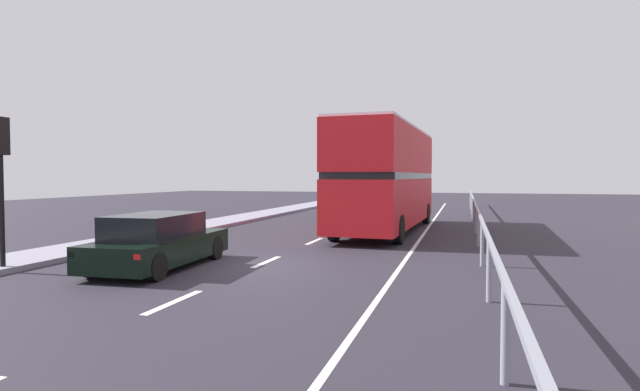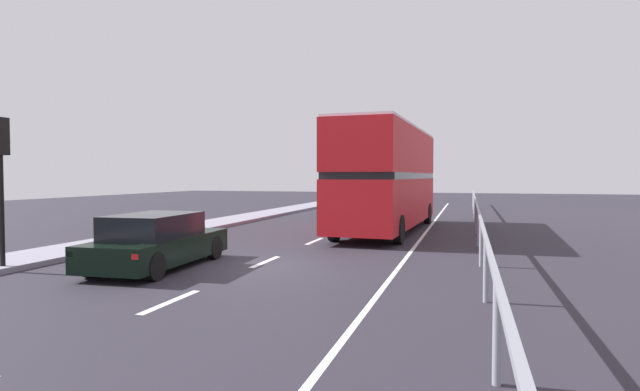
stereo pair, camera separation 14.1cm
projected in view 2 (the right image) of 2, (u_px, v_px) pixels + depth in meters
ground_plane at (258, 267)px, 13.17m from camera, size 74.08×120.00×0.10m
near_sidewalk_kerb at (62, 252)px, 14.94m from camera, size 2.10×80.00×0.14m
lane_paint_markings at (393, 233)px, 20.55m from camera, size 3.70×46.00×0.01m
bridge_side_railing at (477, 210)px, 20.19m from camera, size 0.10×42.00×1.17m
double_decker_bus_red at (388, 176)px, 21.07m from camera, size 2.99×10.92×4.33m
hatchback_car_near at (157, 242)px, 12.70m from camera, size 2.00×4.50×1.37m
sedan_car_ahead at (349, 204)px, 29.31m from camera, size 1.88×4.47×1.48m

